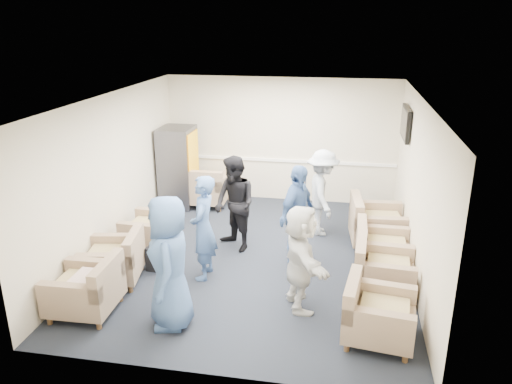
% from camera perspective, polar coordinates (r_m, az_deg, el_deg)
% --- Properties ---
extents(floor, '(6.00, 6.00, 0.00)m').
position_cam_1_polar(floor, '(8.56, 0.08, -7.51)').
color(floor, black).
rests_on(floor, ground).
extents(ceiling, '(6.00, 6.00, 0.00)m').
position_cam_1_polar(ceiling, '(7.73, 0.09, 10.66)').
color(ceiling, white).
rests_on(ceiling, back_wall).
extents(back_wall, '(5.00, 0.02, 2.70)m').
position_cam_1_polar(back_wall, '(10.90, 2.86, 5.94)').
color(back_wall, beige).
rests_on(back_wall, floor).
extents(front_wall, '(5.00, 0.02, 2.70)m').
position_cam_1_polar(front_wall, '(5.34, -5.63, -8.79)').
color(front_wall, beige).
rests_on(front_wall, floor).
extents(left_wall, '(0.02, 6.00, 2.70)m').
position_cam_1_polar(left_wall, '(8.81, -16.15, 1.96)').
color(left_wall, beige).
rests_on(left_wall, floor).
extents(right_wall, '(0.02, 6.00, 2.70)m').
position_cam_1_polar(right_wall, '(8.02, 17.96, 0.07)').
color(right_wall, beige).
rests_on(right_wall, floor).
extents(chair_rail, '(4.98, 0.04, 0.06)m').
position_cam_1_polar(chair_rail, '(11.00, 2.81, 3.63)').
color(chair_rail, white).
rests_on(chair_rail, back_wall).
extents(tv, '(0.10, 1.00, 0.58)m').
position_cam_1_polar(tv, '(9.56, 16.72, 7.54)').
color(tv, black).
rests_on(tv, right_wall).
extents(armchair_left_near, '(0.88, 0.88, 0.69)m').
position_cam_1_polar(armchair_left_near, '(7.30, -18.61, -10.62)').
color(armchair_left_near, '#8A7159').
rests_on(armchair_left_near, floor).
extents(armchair_left_mid, '(0.98, 0.98, 0.68)m').
position_cam_1_polar(armchair_left_mid, '(8.01, -15.70, -7.56)').
color(armchair_left_mid, '#8A7159').
rests_on(armchair_left_mid, floor).
extents(armchair_left_far, '(0.87, 0.87, 0.66)m').
position_cam_1_polar(armchair_left_far, '(8.93, -11.66, -4.42)').
color(armchair_left_far, '#8A7159').
rests_on(armchair_left_far, floor).
extents(armchair_right_near, '(0.95, 0.95, 0.68)m').
position_cam_1_polar(armchair_right_near, '(6.59, 13.42, -13.58)').
color(armchair_right_near, '#8A7159').
rests_on(armchair_right_near, floor).
extents(armchair_right_midnear, '(0.91, 0.91, 0.68)m').
position_cam_1_polar(armchair_right_midnear, '(7.63, 14.00, -8.80)').
color(armchair_right_midnear, '#8A7159').
rests_on(armchair_right_midnear, floor).
extents(armchair_right_midfar, '(0.85, 0.85, 0.68)m').
position_cam_1_polar(armchair_right_midfar, '(8.27, 13.90, -6.52)').
color(armchair_right_midfar, '#8A7159').
rests_on(armchair_right_midfar, floor).
extents(armchair_right_far, '(1.02, 1.02, 0.75)m').
position_cam_1_polar(armchair_right_far, '(9.12, 13.35, -3.74)').
color(armchair_right_far, '#8A7159').
rests_on(armchair_right_far, floor).
extents(armchair_corner, '(0.95, 0.95, 0.74)m').
position_cam_1_polar(armchair_corner, '(10.80, -5.84, 0.31)').
color(armchair_corner, '#8A7159').
rests_on(armchair_corner, floor).
extents(vending_machine, '(0.70, 0.81, 1.71)m').
position_cam_1_polar(vending_machine, '(10.77, -8.85, 2.84)').
color(vending_machine, '#505058').
rests_on(vending_machine, floor).
extents(backpack, '(0.29, 0.22, 0.48)m').
position_cam_1_polar(backpack, '(8.23, -11.39, -7.18)').
color(backpack, black).
rests_on(backpack, floor).
extents(pillow, '(0.33, 0.43, 0.12)m').
position_cam_1_polar(pillow, '(7.22, -18.84, -9.41)').
color(pillow, beige).
rests_on(pillow, armchair_left_near).
extents(person_front_left, '(0.78, 1.00, 1.80)m').
position_cam_1_polar(person_front_left, '(6.53, -9.87, -7.97)').
color(person_front_left, '#40629A').
rests_on(person_front_left, floor).
extents(person_mid_left, '(0.41, 0.61, 1.66)m').
position_cam_1_polar(person_mid_left, '(7.67, -6.05, -4.09)').
color(person_mid_left, '#40629A').
rests_on(person_mid_left, floor).
extents(person_back_left, '(1.02, 1.02, 1.67)m').
position_cam_1_polar(person_back_left, '(8.58, -2.44, -1.39)').
color(person_back_left, black).
rests_on(person_back_left, floor).
extents(person_back_right, '(0.82, 1.15, 1.62)m').
position_cam_1_polar(person_back_right, '(9.27, 7.59, -0.10)').
color(person_back_right, silver).
rests_on(person_back_right, floor).
extents(person_mid_right, '(0.76, 1.06, 1.67)m').
position_cam_1_polar(person_mid_right, '(8.14, 4.72, -2.61)').
color(person_mid_right, '#40629A').
rests_on(person_mid_right, floor).
extents(person_front_right, '(0.88, 1.48, 1.52)m').
position_cam_1_polar(person_front_right, '(6.89, 5.12, -7.50)').
color(person_front_right, silver).
rests_on(person_front_right, floor).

